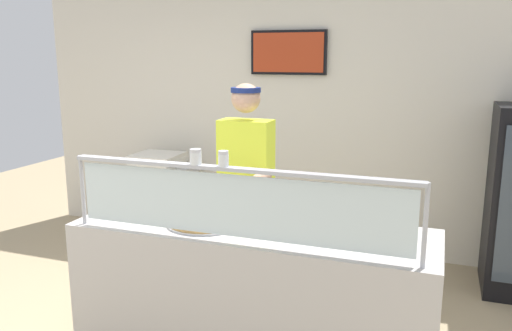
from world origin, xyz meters
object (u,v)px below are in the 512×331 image
(pepper_flake_shaker, at_px, (223,160))
(worker_figure, at_px, (247,187))
(pizza_tray, at_px, (205,221))
(parmesan_shaker, at_px, (196,158))
(pizza_server, at_px, (209,219))
(pizza_box_stack, at_px, (157,160))

(pepper_flake_shaker, height_order, worker_figure, worker_figure)
(pizza_tray, xyz_separation_m, parmesan_shaker, (0.07, -0.25, 0.44))
(pizza_server, relative_size, worker_figure, 0.16)
(pizza_tray, bearing_deg, pizza_server, -28.70)
(pizza_tray, bearing_deg, pizza_box_stack, 127.79)
(parmesan_shaker, height_order, pepper_flake_shaker, same)
(pizza_box_stack, bearing_deg, pizza_tray, -52.21)
(pizza_server, distance_m, parmesan_shaker, 0.48)
(worker_figure, bearing_deg, pizza_tray, -89.46)
(pizza_server, distance_m, pizza_box_stack, 2.36)
(parmesan_shaker, distance_m, worker_figure, 1.05)
(parmesan_shaker, xyz_separation_m, pepper_flake_shaker, (0.16, -0.00, 0.00))
(worker_figure, bearing_deg, pizza_server, -86.63)
(pepper_flake_shaker, bearing_deg, pizza_box_stack, 128.48)
(parmesan_shaker, bearing_deg, worker_figure, 94.68)
(pepper_flake_shaker, bearing_deg, parmesan_shaker, 180.00)
(parmesan_shaker, relative_size, pepper_flake_shaker, 0.99)
(parmesan_shaker, distance_m, pepper_flake_shaker, 0.16)
(pizza_tray, distance_m, pizza_server, 0.05)
(worker_figure, bearing_deg, pepper_flake_shaker, -75.94)
(pepper_flake_shaker, xyz_separation_m, pizza_box_stack, (-1.65, 2.08, -0.52))
(pizza_tray, distance_m, parmesan_shaker, 0.51)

